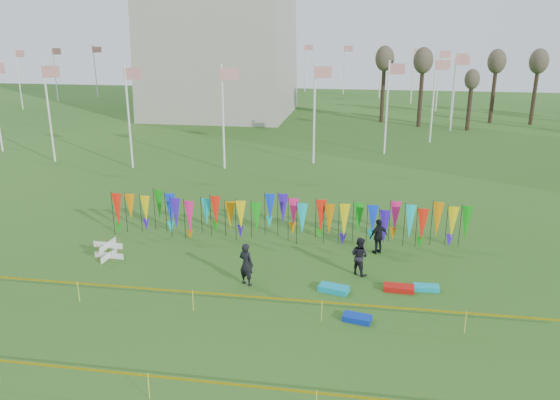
# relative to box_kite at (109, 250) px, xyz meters

# --- Properties ---
(ground) EXTENTS (160.00, 160.00, 0.00)m
(ground) POSITION_rel_box_kite_xyz_m (7.77, -2.99, -0.43)
(ground) COLOR #264D15
(ground) RESTS_ON ground
(flagpole_ring) EXTENTS (57.40, 56.16, 8.00)m
(flagpole_ring) POSITION_rel_box_kite_xyz_m (-6.23, 45.01, 3.57)
(flagpole_ring) COLOR silver
(flagpole_ring) RESTS_ON ground
(banner_row) EXTENTS (18.64, 0.64, 2.17)m
(banner_row) POSITION_rel_box_kite_xyz_m (8.05, 3.66, 0.86)
(banner_row) COLOR black
(banner_row) RESTS_ON ground
(caution_tape_near) EXTENTS (26.00, 0.02, 0.90)m
(caution_tape_near) POSITION_rel_box_kite_xyz_m (7.55, -4.24, 0.35)
(caution_tape_near) COLOR yellow
(caution_tape_near) RESTS_ON ground
(caution_tape_far) EXTENTS (26.00, 0.02, 0.90)m
(caution_tape_far) POSITION_rel_box_kite_xyz_m (7.55, -9.59, 0.35)
(caution_tape_far) COLOR yellow
(caution_tape_far) RESTS_ON ground
(box_kite) EXTENTS (0.77, 0.77, 0.86)m
(box_kite) POSITION_rel_box_kite_xyz_m (0.00, 0.00, 0.00)
(box_kite) COLOR red
(box_kite) RESTS_ON ground
(person_left) EXTENTS (0.84, 0.75, 1.90)m
(person_left) POSITION_rel_box_kite_xyz_m (7.15, -1.63, 0.52)
(person_left) COLOR black
(person_left) RESTS_ON ground
(person_mid) EXTENTS (1.00, 0.92, 1.76)m
(person_mid) POSITION_rel_box_kite_xyz_m (11.93, 0.19, 0.45)
(person_mid) COLOR black
(person_mid) RESTS_ON ground
(person_right) EXTENTS (1.18, 1.08, 1.76)m
(person_right) POSITION_rel_box_kite_xyz_m (12.80, 2.76, 0.45)
(person_right) COLOR black
(person_right) RESTS_ON ground
(kite_bag_turquoise) EXTENTS (1.35, 0.91, 0.25)m
(kite_bag_turquoise) POSITION_rel_box_kite_xyz_m (10.93, -1.71, -0.31)
(kite_bag_turquoise) COLOR #0CA1C1
(kite_bag_turquoise) RESTS_ON ground
(kite_bag_blue) EXTENTS (1.15, 0.76, 0.22)m
(kite_bag_blue) POSITION_rel_box_kite_xyz_m (11.97, -3.99, -0.32)
(kite_bag_blue) COLOR #0A2FB1
(kite_bag_blue) RESTS_ON ground
(kite_bag_red) EXTENTS (1.28, 0.63, 0.23)m
(kite_bag_red) POSITION_rel_box_kite_xyz_m (13.65, -1.19, -0.32)
(kite_bag_red) COLOR red
(kite_bag_red) RESTS_ON ground
(kite_bag_teal) EXTENTS (1.09, 0.56, 0.20)m
(kite_bag_teal) POSITION_rel_box_kite_xyz_m (14.80, -0.93, -0.33)
(kite_bag_teal) COLOR #0DA6C0
(kite_bag_teal) RESTS_ON ground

